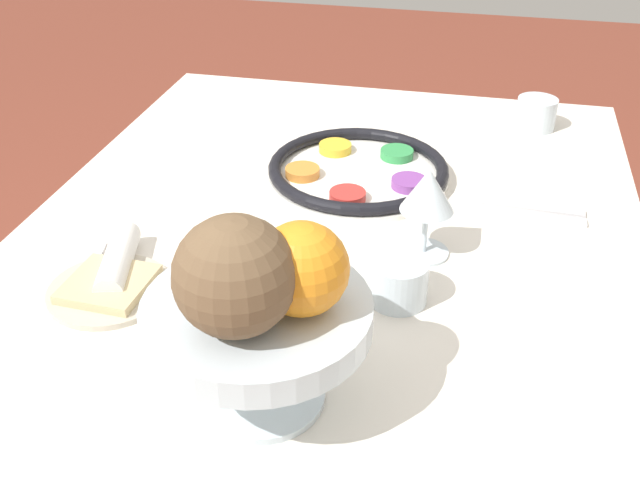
{
  "coord_description": "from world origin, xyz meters",
  "views": [
    {
      "loc": [
        0.88,
        0.19,
        1.31
      ],
      "look_at": [
        0.07,
        0.0,
        0.78
      ],
      "focal_mm": 42.0,
      "sensor_mm": 36.0,
      "label": 1
    }
  ],
  "objects": [
    {
      "name": "dining_table",
      "position": [
        0.0,
        0.0,
        0.37
      ],
      "size": [
        1.21,
        0.9,
        0.74
      ],
      "color": "silver",
      "rests_on": "ground_plane"
    },
    {
      "name": "seder_plate",
      "position": [
        -0.19,
        0.01,
        0.76
      ],
      "size": [
        0.29,
        0.29,
        0.03
      ],
      "color": "white",
      "rests_on": "dining_table"
    },
    {
      "name": "wine_glass",
      "position": [
        0.01,
        0.14,
        0.83
      ],
      "size": [
        0.07,
        0.07,
        0.13
      ],
      "color": "silver",
      "rests_on": "dining_table"
    },
    {
      "name": "fruit_stand",
      "position": [
        0.32,
        -0.0,
        0.84
      ],
      "size": [
        0.23,
        0.23,
        0.13
      ],
      "color": "silver",
      "rests_on": "dining_table"
    },
    {
      "name": "orange_fruit",
      "position": [
        0.32,
        0.05,
        0.91
      ],
      "size": [
        0.09,
        0.09,
        0.09
      ],
      "color": "orange",
      "rests_on": "fruit_stand"
    },
    {
      "name": "coconut",
      "position": [
        0.36,
        -0.01,
        0.92
      ],
      "size": [
        0.11,
        0.11,
        0.11
      ],
      "color": "brown",
      "rests_on": "fruit_stand"
    },
    {
      "name": "bread_plate",
      "position": [
        0.19,
        -0.24,
        0.75
      ],
      "size": [
        0.16,
        0.16,
        0.02
      ],
      "color": "beige",
      "rests_on": "dining_table"
    },
    {
      "name": "napkin_roll",
      "position": [
        0.14,
        -0.25,
        0.76
      ],
      "size": [
        0.15,
        0.07,
        0.04
      ],
      "color": "white",
      "rests_on": "dining_table"
    },
    {
      "name": "cup_near",
      "position": [
        0.12,
        0.12,
        0.77
      ],
      "size": [
        0.07,
        0.07,
        0.06
      ],
      "color": "silver",
      "rests_on": "dining_table"
    },
    {
      "name": "cup_mid",
      "position": [
        -0.47,
        0.29,
        0.77
      ],
      "size": [
        0.07,
        0.07,
        0.06
      ],
      "color": "silver",
      "rests_on": "dining_table"
    },
    {
      "name": "fork_left",
      "position": [
        -0.15,
        0.27,
        0.74
      ],
      "size": [
        0.03,
        0.18,
        0.01
      ],
      "color": "silver",
      "rests_on": "dining_table"
    },
    {
      "name": "fork_right",
      "position": [
        -0.12,
        0.27,
        0.74
      ],
      "size": [
        0.02,
        0.18,
        0.01
      ],
      "color": "silver",
      "rests_on": "dining_table"
    },
    {
      "name": "spoon",
      "position": [
        0.16,
        -0.29,
        0.74
      ],
      "size": [
        0.16,
        0.05,
        0.01
      ],
      "color": "silver",
      "rests_on": "dining_table"
    }
  ]
}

